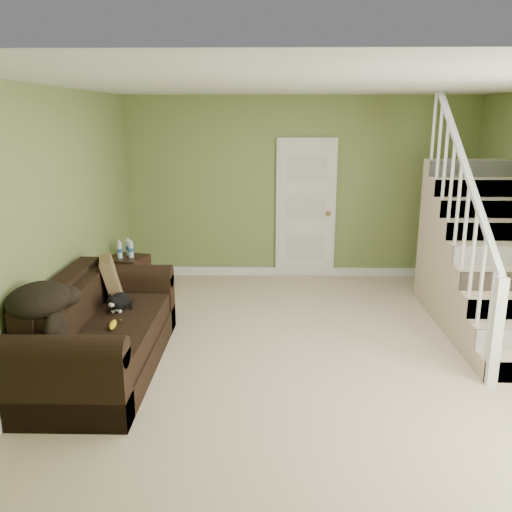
{
  "coord_description": "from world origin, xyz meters",
  "views": [
    {
      "loc": [
        -0.44,
        -5.06,
        2.34
      ],
      "look_at": [
        -0.57,
        0.44,
        0.89
      ],
      "focal_mm": 38.0,
      "sensor_mm": 36.0,
      "label": 1
    }
  ],
  "objects_px": {
    "sofa": "(100,336)",
    "banana": "(113,325)",
    "cat": "(119,302)",
    "side_table": "(128,276)"
  },
  "relations": [
    {
      "from": "banana",
      "to": "side_table",
      "type": "bearing_deg",
      "value": 96.24
    },
    {
      "from": "sofa",
      "to": "cat",
      "type": "xyz_separation_m",
      "value": [
        0.11,
        0.3,
        0.23
      ]
    },
    {
      "from": "cat",
      "to": "side_table",
      "type": "bearing_deg",
      "value": 107.32
    },
    {
      "from": "sofa",
      "to": "banana",
      "type": "distance_m",
      "value": 0.28
    },
    {
      "from": "sofa",
      "to": "side_table",
      "type": "distance_m",
      "value": 2.08
    },
    {
      "from": "cat",
      "to": "banana",
      "type": "relative_size",
      "value": 2.26
    },
    {
      "from": "cat",
      "to": "banana",
      "type": "xyz_separation_m",
      "value": [
        0.06,
        -0.45,
        -0.06
      ]
    },
    {
      "from": "sofa",
      "to": "banana",
      "type": "relative_size",
      "value": 10.7
    },
    {
      "from": "cat",
      "to": "banana",
      "type": "bearing_deg",
      "value": -76.62
    },
    {
      "from": "banana",
      "to": "sofa",
      "type": "bearing_deg",
      "value": 135.62
    }
  ]
}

